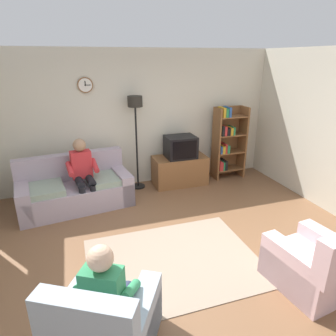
# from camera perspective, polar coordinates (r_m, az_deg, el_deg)

# --- Properties ---
(ground_plane) EXTENTS (12.00, 12.00, 0.00)m
(ground_plane) POSITION_cam_1_polar(r_m,az_deg,el_deg) (4.29, 2.99, -15.68)
(ground_plane) COLOR brown
(back_wall_assembly) EXTENTS (6.20, 0.17, 2.70)m
(back_wall_assembly) POSITION_cam_1_polar(r_m,az_deg,el_deg) (6.13, -5.83, 9.28)
(back_wall_assembly) COLOR beige
(back_wall_assembly) RESTS_ON ground_plane
(couch) EXTENTS (2.00, 1.13, 0.90)m
(couch) POSITION_cam_1_polar(r_m,az_deg,el_deg) (5.56, -17.28, -4.00)
(couch) COLOR #A899A8
(couch) RESTS_ON ground_plane
(tv_stand) EXTENTS (1.10, 0.56, 0.60)m
(tv_stand) POSITION_cam_1_polar(r_m,az_deg,el_deg) (6.25, 2.26, -0.44)
(tv_stand) COLOR brown
(tv_stand) RESTS_ON ground_plane
(tv) EXTENTS (0.60, 0.49, 0.44)m
(tv) POSITION_cam_1_polar(r_m,az_deg,el_deg) (6.07, 2.41, 4.07)
(tv) COLOR black
(tv) RESTS_ON tv_stand
(bookshelf) EXTENTS (0.68, 0.36, 1.57)m
(bookshelf) POSITION_cam_1_polar(r_m,az_deg,el_deg) (6.60, 11.18, 5.04)
(bookshelf) COLOR brown
(bookshelf) RESTS_ON ground_plane
(floor_lamp) EXTENTS (0.28, 0.28, 1.85)m
(floor_lamp) POSITION_cam_1_polar(r_m,az_deg,el_deg) (5.79, -6.22, 9.62)
(floor_lamp) COLOR black
(floor_lamp) RESTS_ON ground_plane
(armchair_near_window) EXTENTS (1.13, 1.16, 0.90)m
(armchair_near_window) POSITION_cam_1_polar(r_m,az_deg,el_deg) (3.04, -11.68, -27.46)
(armchair_near_window) COLOR #9EADBC
(armchair_near_window) RESTS_ON ground_plane
(armchair_near_bookshelf) EXTENTS (0.90, 0.97, 0.90)m
(armchair_near_bookshelf) POSITION_cam_1_polar(r_m,az_deg,el_deg) (3.96, 26.22, -16.37)
(armchair_near_bookshelf) COLOR beige
(armchair_near_bookshelf) RESTS_ON ground_plane
(area_rug) EXTENTS (2.20, 1.70, 0.01)m
(area_rug) POSITION_cam_1_polar(r_m,az_deg,el_deg) (4.11, 1.12, -17.42)
(area_rug) COLOR gray
(area_rug) RESTS_ON ground_plane
(person_on_couch) EXTENTS (0.55, 0.57, 1.24)m
(person_on_couch) POSITION_cam_1_polar(r_m,az_deg,el_deg) (5.32, -15.95, -0.49)
(person_on_couch) COLOR red
(person_on_couch) RESTS_ON ground_plane
(person_in_left_armchair) EXTENTS (0.61, 0.63, 1.12)m
(person_in_left_armchair) POSITION_cam_1_polar(r_m,az_deg,el_deg) (2.88, -11.42, -21.98)
(person_in_left_armchair) COLOR #338C59
(person_in_left_armchair) RESTS_ON ground_plane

